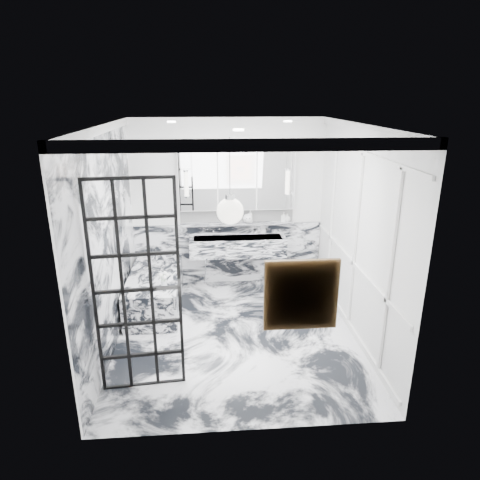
{
  "coord_description": "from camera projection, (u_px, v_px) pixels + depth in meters",
  "views": [
    {
      "loc": [
        -0.35,
        -5.16,
        3.12
      ],
      "look_at": [
        0.1,
        0.5,
        1.19
      ],
      "focal_mm": 32.0,
      "sensor_mm": 36.0,
      "label": 1
    }
  ],
  "objects": [
    {
      "name": "trough_sink",
      "position": [
        238.0,
        246.0,
        7.15
      ],
      "size": [
        1.6,
        0.45,
        0.3
      ],
      "primitive_type": "cube",
      "color": "silver",
      "rests_on": "wall_back"
    },
    {
      "name": "mirror_cabinet",
      "position": [
        237.0,
        180.0,
        6.96
      ],
      "size": [
        1.9,
        0.16,
        1.0
      ],
      "primitive_type": "cube",
      "color": "white",
      "rests_on": "wall_back"
    },
    {
      "name": "artwork",
      "position": [
        301.0,
        295.0,
        3.82
      ],
      "size": [
        0.57,
        0.05,
        0.57
      ],
      "primitive_type": "cube",
      "color": "#CD4B15",
      "rests_on": "wall_front"
    },
    {
      "name": "ledge",
      "position": [
        237.0,
        224.0,
        7.19
      ],
      "size": [
        1.9,
        0.14,
        0.04
      ],
      "primitive_type": "cube",
      "color": "silver",
      "rests_on": "wall_back"
    },
    {
      "name": "panel_molding",
      "position": [
        355.0,
        242.0,
        5.6
      ],
      "size": [
        0.03,
        3.4,
        2.3
      ],
      "primitive_type": "cube",
      "color": "white",
      "rests_on": "floor"
    },
    {
      "name": "bathtub",
      "position": [
        155.0,
        290.0,
        6.57
      ],
      "size": [
        0.75,
        1.65,
        0.55
      ],
      "primitive_type": "cube",
      "color": "silver",
      "rests_on": "floor"
    },
    {
      "name": "amber_bottle",
      "position": [
        248.0,
        220.0,
        7.18
      ],
      "size": [
        0.04,
        0.04,
        0.1
      ],
      "primitive_type": "cylinder",
      "color": "#8C5919",
      "rests_on": "ledge"
    },
    {
      "name": "sconce_right",
      "position": [
        288.0,
        182.0,
        6.94
      ],
      "size": [
        0.07,
        0.07,
        0.4
      ],
      "primitive_type": "cylinder",
      "color": "white",
      "rests_on": "mirror_cabinet"
    },
    {
      "name": "soap_bottle_b",
      "position": [
        284.0,
        217.0,
        7.21
      ],
      "size": [
        0.1,
        0.1,
        0.17
      ],
      "primitive_type": "imported",
      "rotation": [
        0.0,
        0.0,
        -0.3
      ],
      "color": "#4C4C51",
      "rests_on": "ledge"
    },
    {
      "name": "wall_left",
      "position": [
        107.0,
        241.0,
        5.33
      ],
      "size": [
        0.0,
        3.6,
        3.6
      ],
      "primitive_type": "plane",
      "rotation": [
        1.57,
        0.0,
        1.57
      ],
      "color": "white",
      "rests_on": "floor"
    },
    {
      "name": "subway_tile",
      "position": [
        237.0,
        215.0,
        7.21
      ],
      "size": [
        1.9,
        0.03,
        0.23
      ],
      "primitive_type": "cube",
      "color": "white",
      "rests_on": "wall_back"
    },
    {
      "name": "flower_vase",
      "position": [
        164.0,
        284.0,
        5.98
      ],
      "size": [
        0.08,
        0.08,
        0.12
      ],
      "primitive_type": "cylinder",
      "color": "silver",
      "rests_on": "bathtub"
    },
    {
      "name": "marble_clad_left",
      "position": [
        109.0,
        245.0,
        5.35
      ],
      "size": [
        0.02,
        3.56,
        2.68
      ],
      "primitive_type": "cube",
      "color": "silver",
      "rests_on": "floor"
    },
    {
      "name": "wall_front",
      "position": [
        249.0,
        302.0,
        3.75
      ],
      "size": [
        3.6,
        0.0,
        3.6
      ],
      "primitive_type": "plane",
      "rotation": [
        -1.57,
        0.0,
        0.0
      ],
      "color": "white",
      "rests_on": "floor"
    },
    {
      "name": "sconce_left",
      "position": [
        186.0,
        184.0,
        6.82
      ],
      "size": [
        0.07,
        0.07,
        0.4
      ],
      "primitive_type": "cylinder",
      "color": "white",
      "rests_on": "mirror_cabinet"
    },
    {
      "name": "wall_right",
      "position": [
        357.0,
        234.0,
        5.57
      ],
      "size": [
        0.0,
        3.6,
        3.6
      ],
      "primitive_type": "plane",
      "rotation": [
        1.57,
        0.0,
        -1.57
      ],
      "color": "white",
      "rests_on": "floor"
    },
    {
      "name": "floor",
      "position": [
        235.0,
        334.0,
        5.9
      ],
      "size": [
        3.6,
        3.6,
        0.0
      ],
      "primitive_type": "plane",
      "color": "silver",
      "rests_on": "ground"
    },
    {
      "name": "face_pot",
      "position": [
        248.0,
        218.0,
        7.17
      ],
      "size": [
        0.16,
        0.16,
        0.16
      ],
      "primitive_type": "sphere",
      "color": "white",
      "rests_on": "ledge"
    },
    {
      "name": "wall_back",
      "position": [
        228.0,
        204.0,
        7.15
      ],
      "size": [
        3.6,
        0.0,
        3.6
      ],
      "primitive_type": "plane",
      "rotation": [
        1.57,
        0.0,
        0.0
      ],
      "color": "white",
      "rests_on": "floor"
    },
    {
      "name": "crittall_door",
      "position": [
        137.0,
        290.0,
        4.49
      ],
      "size": [
        0.88,
        0.12,
        2.37
      ],
      "primitive_type": null,
      "rotation": [
        0.0,
        0.0,
        0.09
      ],
      "color": "black",
      "rests_on": "floor"
    },
    {
      "name": "soap_bottle_a",
      "position": [
        250.0,
        216.0,
        7.16
      ],
      "size": [
        0.11,
        0.11,
        0.22
      ],
      "primitive_type": "imported",
      "rotation": [
        0.0,
        0.0,
        0.4
      ],
      "color": "#8C5919",
      "rests_on": "ledge"
    },
    {
      "name": "pendant_light",
      "position": [
        230.0,
        211.0,
        4.24
      ],
      "size": [
        0.27,
        0.27,
        0.27
      ],
      "primitive_type": "sphere",
      "color": "white",
      "rests_on": "ceiling"
    },
    {
      "name": "soap_bottle_c",
      "position": [
        287.0,
        218.0,
        7.22
      ],
      "size": [
        0.12,
        0.12,
        0.14
      ],
      "primitive_type": "imported",
      "rotation": [
        0.0,
        0.0,
        -0.15
      ],
      "color": "silver",
      "rests_on": "ledge"
    },
    {
      "name": "ceiling",
      "position": [
        235.0,
        124.0,
        5.0
      ],
      "size": [
        3.6,
        3.6,
        0.0
      ],
      "primitive_type": "plane",
      "rotation": [
        3.14,
        0.0,
        0.0
      ],
      "color": "white",
      "rests_on": "wall_back"
    },
    {
      "name": "marble_clad_back",
      "position": [
        228.0,
        253.0,
        7.41
      ],
      "size": [
        3.18,
        0.05,
        1.05
      ],
      "primitive_type": "cube",
      "color": "silver",
      "rests_on": "floor"
    }
  ]
}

